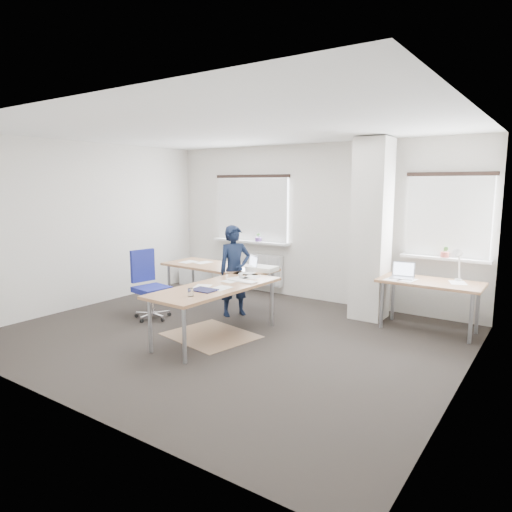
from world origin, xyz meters
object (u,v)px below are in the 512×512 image
Objects in this scene: desk_side at (430,284)px; person at (235,271)px; desk_main at (220,277)px; task_chair at (151,300)px.

desk_side is 0.96× the size of person.
person is at bearing 96.66° from desk_main.
person reaches higher than desk_side.
person is (0.98, 0.89, 0.43)m from task_chair.
person reaches higher than task_chair.
desk_side is (2.74, 1.35, -0.01)m from desk_main.
desk_main is at bearing -153.65° from desk_side.
task_chair is 1.39m from person.
desk_side is 1.30× the size of task_chair.
task_chair is at bearing -152.56° from desk_main.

